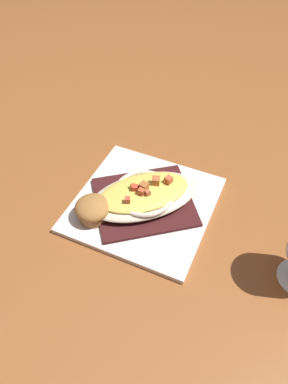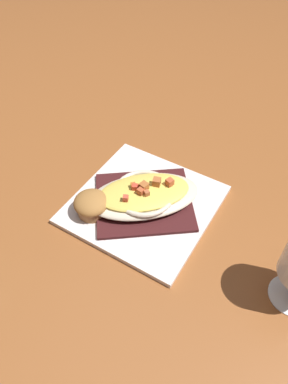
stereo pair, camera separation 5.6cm
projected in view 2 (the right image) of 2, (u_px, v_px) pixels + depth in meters
ground_plane at (144, 206)px, 0.70m from camera, size 2.60×2.60×0.00m
square_plate at (144, 204)px, 0.70m from camera, size 0.26×0.26×0.01m
folded_napkin at (144, 201)px, 0.69m from camera, size 0.24×0.23×0.01m
gratin_dish at (144, 194)px, 0.67m from camera, size 0.23×0.22×0.05m
muffin at (91, 204)px, 0.66m from camera, size 0.06×0.06×0.04m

